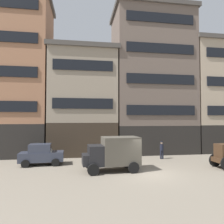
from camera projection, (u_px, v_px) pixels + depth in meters
The scene contains 8 objects.
ground_plane at pixel (151, 174), 15.00m from camera, with size 120.00×120.00×0.00m, color slate.
building_far_left at pixel (9, 75), 23.22m from camera, with size 9.43×6.56×18.06m.
building_center_left at pixel (83, 101), 24.37m from camera, with size 7.98×6.56×12.21m.
building_center_right at pixel (152, 81), 25.75m from camera, with size 9.90×6.56×17.67m.
building_far_right at pixel (220, 96), 27.10m from camera, with size 9.64×6.56×14.01m.
delivery_truck_near at pixel (113, 153), 15.76m from camera, with size 4.46×2.39×2.62m.
sedan_parked_curb at pixel (41, 154), 17.89m from camera, with size 3.79×2.05×1.83m.
pedestrian_officer at pixel (162, 149), 20.56m from camera, with size 0.42×0.42×1.79m.
Camera 1 is at (-5.09, -14.55, 3.99)m, focal length 32.74 mm.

